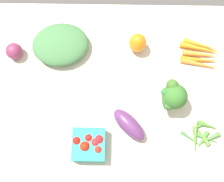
# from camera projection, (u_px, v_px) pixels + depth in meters

# --- Properties ---
(tablecloth) EXTENTS (1.04, 0.76, 0.02)m
(tablecloth) POSITION_uv_depth(u_px,v_px,m) (112.00, 93.00, 1.09)
(tablecloth) COLOR beige
(tablecloth) RESTS_ON ground
(bell_pepper_orange) EXTENTS (0.09, 0.09, 0.09)m
(bell_pepper_orange) POSITION_uv_depth(u_px,v_px,m) (136.00, 43.00, 1.09)
(bell_pepper_orange) COLOR orange
(bell_pepper_orange) RESTS_ON tablecloth
(carrot_bunch) EXTENTS (0.18, 0.14, 0.03)m
(carrot_bunch) POSITION_uv_depth(u_px,v_px,m) (201.00, 55.00, 1.11)
(carrot_bunch) COLOR orange
(carrot_bunch) RESTS_ON tablecloth
(red_onion_near_basket) EXTENTS (0.06, 0.06, 0.06)m
(red_onion_near_basket) POSITION_uv_depth(u_px,v_px,m) (13.00, 51.00, 1.09)
(red_onion_near_basket) COLOR #842F51
(red_onion_near_basket) RESTS_ON tablecloth
(eggplant) EXTENTS (0.14, 0.14, 0.06)m
(eggplant) POSITION_uv_depth(u_px,v_px,m) (128.00, 125.00, 1.01)
(eggplant) COLOR #5D2F62
(eggplant) RESTS_ON tablecloth
(leafy_greens_clump) EXTENTS (0.23, 0.20, 0.06)m
(leafy_greens_clump) POSITION_uv_depth(u_px,v_px,m) (59.00, 44.00, 1.10)
(leafy_greens_clump) COLOR #427643
(leafy_greens_clump) RESTS_ON tablecloth
(okra_pile) EXTENTS (0.15, 0.12, 0.02)m
(okra_pile) POSITION_uv_depth(u_px,v_px,m) (201.00, 136.00, 1.02)
(okra_pile) COLOR #4A822D
(okra_pile) RESTS_ON tablecloth
(berry_basket) EXTENTS (0.11, 0.11, 0.07)m
(berry_basket) POSITION_uv_depth(u_px,v_px,m) (88.00, 144.00, 0.99)
(berry_basket) COLOR teal
(berry_basket) RESTS_ON tablecloth
(broccoli_head) EXTENTS (0.09, 0.10, 0.12)m
(broccoli_head) POSITION_uv_depth(u_px,v_px,m) (172.00, 96.00, 0.99)
(broccoli_head) COLOR #A9D07F
(broccoli_head) RESTS_ON tablecloth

